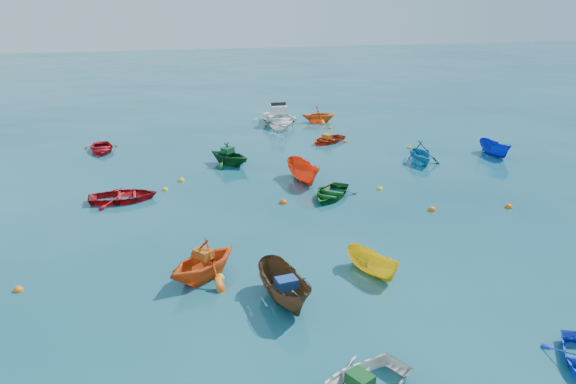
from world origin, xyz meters
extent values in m
plane|color=#0B3F51|center=(0.00, 0.00, 0.00)|extent=(160.00, 160.00, 0.00)
imported|color=#53361E|center=(-2.29, -4.41, 0.00)|extent=(1.71, 3.43, 1.27)
imported|color=#F75A17|center=(-4.80, -2.13, 0.00)|extent=(4.00, 3.94, 1.60)
imported|color=yellow|center=(1.27, -3.22, 0.00)|extent=(1.84, 2.70, 0.98)
imported|color=#13541A|center=(2.17, 4.87, 0.00)|extent=(3.54, 3.68, 0.62)
imported|color=#1D86B5|center=(9.14, 9.29, 0.00)|extent=(2.53, 2.88, 1.44)
imported|color=#A40D12|center=(-7.96, 6.69, 0.00)|extent=(3.36, 2.45, 0.68)
imported|color=#F54417|center=(1.45, 7.52, 0.00)|extent=(1.63, 3.39, 1.26)
imported|color=#10461B|center=(-2.08, 11.48, 0.00)|extent=(3.59, 3.62, 1.44)
imported|color=red|center=(5.15, 15.15, 0.00)|extent=(3.44, 3.17, 0.58)
imported|color=#0E25B2|center=(14.42, 9.74, 0.00)|extent=(1.26, 2.76, 1.04)
imported|color=#A90E14|center=(-9.72, 16.25, 0.00)|extent=(2.48, 3.22, 0.62)
imported|color=orange|center=(6.25, 21.22, 0.00)|extent=(2.80, 2.46, 1.38)
imported|color=white|center=(2.94, 20.91, 0.00)|extent=(3.77, 5.19, 1.66)
cube|color=#124A1C|center=(-1.43, -9.32, 0.50)|extent=(0.74, 0.80, 0.32)
cube|color=navy|center=(-2.27, -4.56, 0.80)|extent=(0.75, 0.61, 0.33)
cube|color=#B84D12|center=(-4.76, -2.10, 0.96)|extent=(0.79, 0.82, 0.32)
cube|color=#124927|center=(-2.14, 11.55, 0.89)|extent=(0.86, 0.85, 0.33)
cube|color=#CB6214|center=(5.06, 15.10, 0.43)|extent=(0.68, 0.73, 0.28)
sphere|color=orange|center=(-11.15, -1.60, 0.00)|extent=(0.34, 0.34, 0.34)
sphere|color=yellow|center=(-4.24, -2.28, 0.00)|extent=(0.35, 0.35, 0.35)
sphere|color=#DC540B|center=(10.06, 1.55, 0.00)|extent=(0.36, 0.36, 0.36)
sphere|color=yellow|center=(-5.93, 7.81, 0.00)|extent=(0.32, 0.32, 0.32)
sphere|color=#DA4C0B|center=(-0.35, 4.58, 0.00)|extent=(0.38, 0.38, 0.38)
sphere|color=yellow|center=(5.02, 5.36, 0.00)|extent=(0.31, 0.31, 0.31)
sphere|color=#DB610B|center=(6.31, 2.05, 0.00)|extent=(0.39, 0.39, 0.39)
sphere|color=gold|center=(-5.03, 9.10, 0.00)|extent=(0.38, 0.38, 0.38)
sphere|color=orange|center=(6.47, 18.94, 0.00)|extent=(0.35, 0.35, 0.35)
sphere|color=gold|center=(9.92, 12.46, 0.00)|extent=(0.32, 0.32, 0.32)
camera|label=1|loc=(-5.89, -20.40, 9.88)|focal=35.00mm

